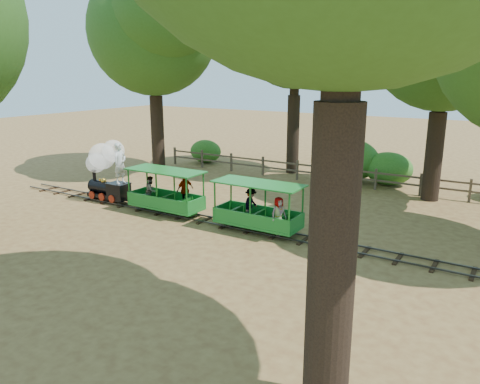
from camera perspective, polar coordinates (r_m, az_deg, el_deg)
The scene contains 12 objects.
ground at distance 16.85m, azimuth -1.52°, elevation -4.08°, with size 90.00×90.00×0.00m, color olive.
track at distance 16.83m, azimuth -1.53°, elevation -3.86°, with size 22.00×1.00×0.10m.
locomotive at distance 20.42m, azimuth -15.99°, elevation 3.11°, with size 2.33×1.10×2.68m.
carriage_front at distance 18.28m, azimuth -8.82°, elevation -0.31°, with size 3.13×1.30×1.62m.
carriage_rear at distance 15.99m, azimuth 2.33°, elevation -2.38°, with size 3.13×1.28×1.62m.
oak_nw at distance 26.15m, azimuth -10.51°, elevation 19.56°, with size 8.39×7.39×10.80m.
oak_nc at distance 25.46m, azimuth 6.88°, elevation 19.68°, with size 7.42×6.53×10.39m.
oak_ne at distance 21.26m, azimuth 23.91°, elevation 17.98°, with size 7.59×6.68×9.83m.
fence at distance 23.57m, azimuth 9.20°, elevation 2.59°, with size 18.10×0.10×1.00m.
shrub_west at distance 28.39m, azimuth -4.21°, elevation 4.97°, with size 1.99×1.53×1.38m, color #2D6B1E.
shrub_mid_w at distance 24.26m, azimuth 13.12°, elevation 3.88°, with size 3.06×2.35×2.12m, color #2D6B1E.
shrub_mid_e at distance 23.76m, azimuth 17.65°, elevation 2.73°, with size 2.31×1.78×1.60m, color #2D6B1E.
Camera 1 is at (8.79, -13.34, 5.36)m, focal length 35.00 mm.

